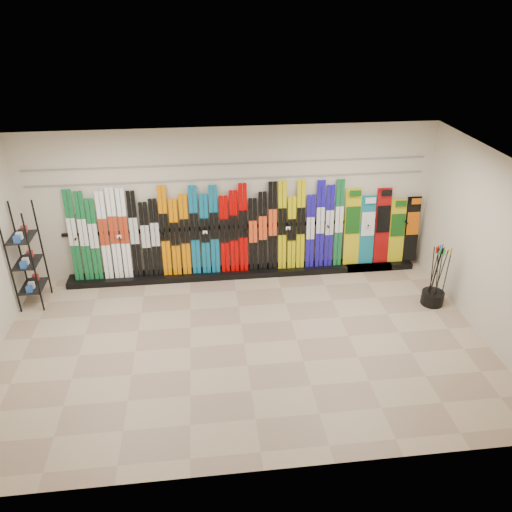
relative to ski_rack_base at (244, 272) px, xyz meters
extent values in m
plane|color=#9F836E|center=(-0.22, -2.28, -0.06)|extent=(8.00, 8.00, 0.00)
plane|color=beige|center=(-0.22, 0.22, 1.44)|extent=(8.00, 0.00, 8.00)
plane|color=beige|center=(3.78, -2.28, 1.44)|extent=(0.00, 5.00, 5.00)
plane|color=silver|center=(-0.22, -2.28, 2.94)|extent=(8.00, 8.00, 0.00)
cube|color=black|center=(0.00, 0.00, 0.00)|extent=(8.00, 0.40, 0.12)
cube|color=#12632F|center=(-3.28, 0.05, 0.97)|extent=(0.17, 0.22, 1.83)
cube|color=#12632F|center=(-3.08, 0.05, 0.95)|extent=(0.17, 0.21, 1.79)
cube|color=#12632F|center=(-2.90, 0.04, 0.88)|extent=(0.17, 0.20, 1.64)
cube|color=white|center=(-2.70, 0.05, 0.94)|extent=(0.17, 0.21, 1.77)
cube|color=white|center=(-2.50, 0.05, 0.97)|extent=(0.17, 0.22, 1.83)
cube|color=white|center=(-2.32, 0.05, 0.96)|extent=(0.17, 0.22, 1.81)
cube|color=black|center=(-2.13, 0.05, 0.94)|extent=(0.17, 0.21, 1.76)
cube|color=black|center=(-1.92, 0.03, 0.82)|extent=(0.17, 0.18, 1.53)
cube|color=black|center=(-1.73, 0.04, 0.85)|extent=(0.17, 0.19, 1.59)
cube|color=orange|center=(-1.55, 0.05, 0.98)|extent=(0.17, 0.22, 1.84)
cube|color=orange|center=(-1.36, 0.04, 0.84)|extent=(0.17, 0.19, 1.57)
cube|color=orange|center=(-1.16, 0.04, 0.89)|extent=(0.17, 0.20, 1.65)
cube|color=#0B618C|center=(-0.97, 0.05, 0.96)|extent=(0.17, 0.21, 1.81)
cube|color=#0B618C|center=(-0.77, 0.04, 0.88)|extent=(0.17, 0.20, 1.64)
cube|color=#0B618C|center=(-0.58, 0.05, 0.96)|extent=(0.17, 0.21, 1.80)
cube|color=#BC0000|center=(-0.38, 0.04, 0.85)|extent=(0.17, 0.19, 1.58)
cube|color=#BC0000|center=(-0.19, 0.04, 0.90)|extent=(0.17, 0.20, 1.68)
cube|color=#BC0000|center=(-0.01, 0.05, 0.97)|extent=(0.17, 0.22, 1.81)
cube|color=black|center=(0.18, 0.03, 0.81)|extent=(0.17, 0.18, 1.51)
cube|color=black|center=(0.38, 0.04, 0.87)|extent=(0.17, 0.20, 1.63)
cube|color=black|center=(0.58, 0.05, 0.97)|extent=(0.17, 0.22, 1.82)
cube|color=#C9BF08|center=(0.77, 0.05, 0.98)|extent=(0.17, 0.22, 1.84)
cube|color=#C9BF08|center=(0.97, 0.03, 0.81)|extent=(0.17, 0.18, 1.51)
cube|color=#C9BF08|center=(1.15, 0.05, 0.97)|extent=(0.17, 0.22, 1.83)
cube|color=#1A109A|center=(1.34, 0.03, 0.83)|extent=(0.17, 0.18, 1.53)
cube|color=#1A109A|center=(1.54, 0.05, 0.97)|extent=(0.17, 0.22, 1.81)
cube|color=#1A109A|center=(1.73, 0.04, 0.91)|extent=(0.17, 0.20, 1.71)
cube|color=#12632F|center=(1.93, 0.05, 0.97)|extent=(0.17, 0.22, 1.81)
cube|color=gold|center=(2.23, 0.08, 0.86)|extent=(0.33, 0.25, 1.60)
cube|color=#14728C|center=(2.54, 0.07, 0.78)|extent=(0.30, 0.22, 1.44)
cube|color=#990C0C|center=(2.87, 0.08, 0.85)|extent=(0.31, 0.24, 1.58)
cube|color=gold|center=(3.19, 0.06, 0.73)|extent=(0.33, 0.21, 1.34)
cube|color=black|center=(3.51, 0.07, 0.75)|extent=(0.29, 0.21, 1.38)
cube|color=black|center=(-3.97, -0.58, 0.90)|extent=(0.40, 0.60, 1.93)
cylinder|color=black|center=(3.38, -1.48, 0.07)|extent=(0.41, 0.41, 0.25)
cylinder|color=black|center=(3.30, -1.48, 0.55)|extent=(0.03, 0.14, 1.18)
cylinder|color=black|center=(3.49, -1.59, 0.55)|extent=(0.06, 0.05, 1.18)
cylinder|color=black|center=(3.37, -1.51, 0.55)|extent=(0.11, 0.15, 1.17)
cylinder|color=black|center=(3.31, -1.55, 0.55)|extent=(0.14, 0.05, 1.18)
cylinder|color=black|center=(3.26, -1.51, 0.55)|extent=(0.09, 0.07, 1.18)
cylinder|color=black|center=(3.41, -1.50, 0.55)|extent=(0.13, 0.15, 1.17)
cylinder|color=black|center=(3.36, -1.43, 0.55)|extent=(0.14, 0.06, 1.18)
cylinder|color=black|center=(3.35, -1.62, 0.55)|extent=(0.16, 0.02, 1.17)
cube|color=gray|center=(-0.22, 0.20, 1.94)|extent=(7.60, 0.02, 0.03)
cube|color=gray|center=(-0.22, 0.20, 2.24)|extent=(7.60, 0.02, 0.03)
camera|label=1|loc=(-0.80, -8.88, 5.11)|focal=35.00mm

